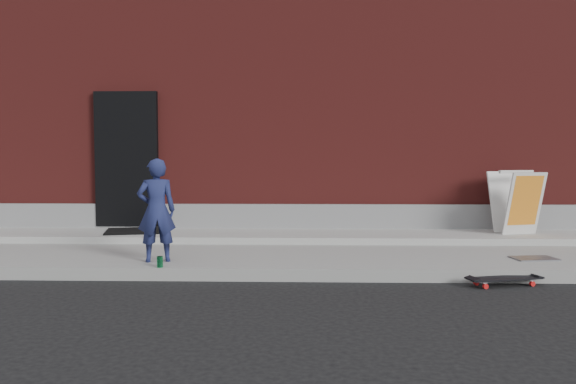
{
  "coord_description": "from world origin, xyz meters",
  "views": [
    {
      "loc": [
        0.37,
        -6.36,
        1.43
      ],
      "look_at": [
        0.17,
        0.8,
        0.99
      ],
      "focal_mm": 35.0,
      "sensor_mm": 36.0,
      "label": 1
    }
  ],
  "objects_px": {
    "child": "(156,210)",
    "soda_can": "(160,262)",
    "pizza_sign": "(516,202)",
    "skateboard": "(504,279)"
  },
  "relations": [
    {
      "from": "child",
      "to": "skateboard",
      "type": "relative_size",
      "value": 1.47
    },
    {
      "from": "skateboard",
      "to": "child",
      "type": "bearing_deg",
      "value": 172.3
    },
    {
      "from": "pizza_sign",
      "to": "child",
      "type": "bearing_deg",
      "value": -158.83
    },
    {
      "from": "child",
      "to": "skateboard",
      "type": "distance_m",
      "value": 4.14
    },
    {
      "from": "pizza_sign",
      "to": "skateboard",
      "type": "bearing_deg",
      "value": -112.81
    },
    {
      "from": "child",
      "to": "skateboard",
      "type": "height_order",
      "value": "child"
    },
    {
      "from": "child",
      "to": "soda_can",
      "type": "distance_m",
      "value": 0.69
    },
    {
      "from": "skateboard",
      "to": "soda_can",
      "type": "relative_size",
      "value": 6.63
    },
    {
      "from": "skateboard",
      "to": "soda_can",
      "type": "distance_m",
      "value": 3.92
    },
    {
      "from": "child",
      "to": "skateboard",
      "type": "xyz_separation_m",
      "value": [
        4.04,
        -0.55,
        -0.71
      ]
    }
  ]
}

